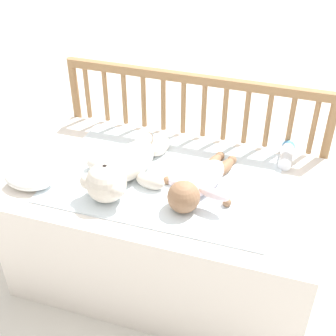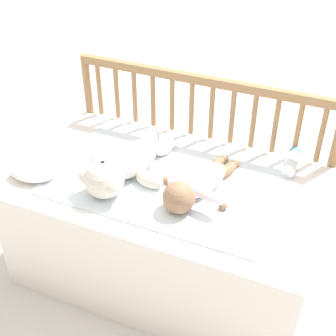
# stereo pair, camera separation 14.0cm
# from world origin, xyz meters

# --- Properties ---
(ground_plane) EXTENTS (12.00, 12.00, 0.00)m
(ground_plane) POSITION_xyz_m (0.00, 0.00, 0.00)
(ground_plane) COLOR silver
(crib_mattress) EXTENTS (1.16, 0.68, 0.48)m
(crib_mattress) POSITION_xyz_m (0.00, 0.00, 0.24)
(crib_mattress) COLOR white
(crib_mattress) RESTS_ON ground_plane
(crib_rail) EXTENTS (1.16, 0.04, 0.76)m
(crib_rail) POSITION_xyz_m (-0.00, 0.36, 0.55)
(crib_rail) COLOR #997047
(crib_rail) RESTS_ON ground_plane
(blanket) EXTENTS (0.85, 0.58, 0.01)m
(blanket) POSITION_xyz_m (-0.02, 0.02, 0.48)
(blanket) COLOR white
(blanket) RESTS_ON crib_mattress
(teddy_bear) EXTENTS (0.34, 0.49, 0.15)m
(teddy_bear) POSITION_xyz_m (-0.16, -0.04, 0.54)
(teddy_bear) COLOR silver
(teddy_bear) RESTS_ON crib_mattress
(baby) EXTENTS (0.28, 0.41, 0.12)m
(baby) POSITION_xyz_m (0.13, -0.03, 0.52)
(baby) COLOR white
(baby) RESTS_ON crib_mattress
(baby_bottle) EXTENTS (0.05, 0.18, 0.05)m
(baby_bottle) POSITION_xyz_m (0.41, 0.29, 0.50)
(baby_bottle) COLOR white
(baby_bottle) RESTS_ON crib_mattress
(small_pillow) EXTENTS (0.20, 0.14, 0.06)m
(small_pillow) POSITION_xyz_m (-0.49, -0.17, 0.51)
(small_pillow) COLOR white
(small_pillow) RESTS_ON crib_mattress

